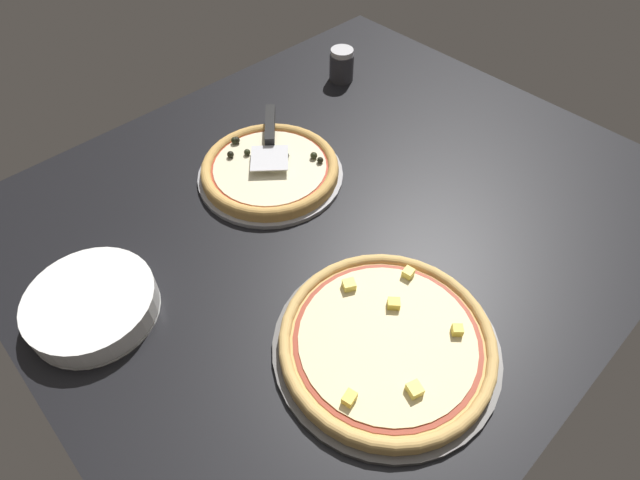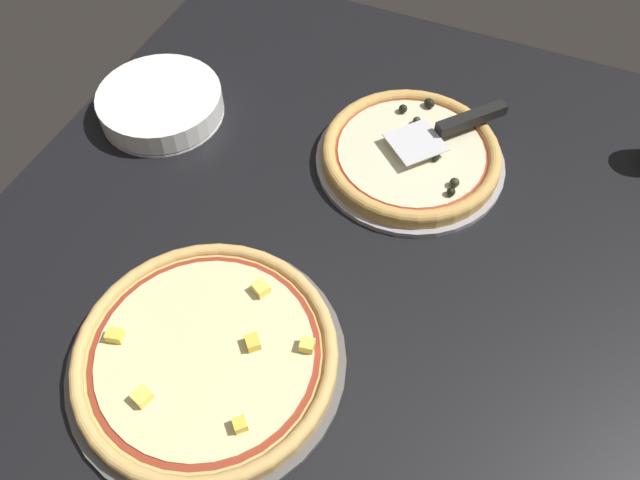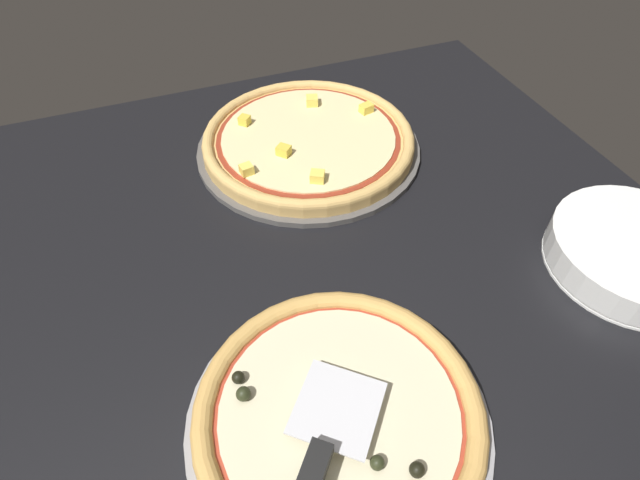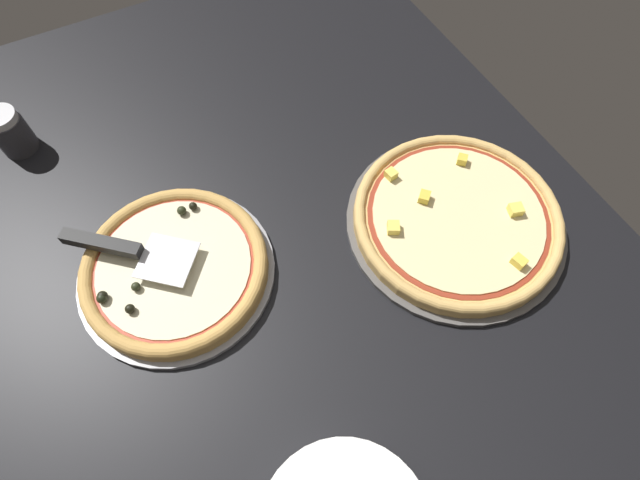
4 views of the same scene
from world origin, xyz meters
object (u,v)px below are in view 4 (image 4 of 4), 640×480
(parmesan_shaker, at_px, (10,132))
(pizza_back, at_px, (457,217))
(pizza_front, at_px, (174,267))
(serving_spatula, at_px, (116,247))

(parmesan_shaker, bearing_deg, pizza_back, 50.06)
(pizza_front, relative_size, serving_spatula, 1.53)
(pizza_front, height_order, parmesan_shaker, parmesan_shaker)
(serving_spatula, bearing_deg, pizza_front, 48.90)
(pizza_front, xyz_separation_m, pizza_back, (0.14, 0.47, -0.00))
(pizza_front, distance_m, parmesan_shaker, 0.44)
(pizza_front, xyz_separation_m, serving_spatula, (-0.06, -0.07, 0.03))
(pizza_front, height_order, serving_spatula, serving_spatula)
(pizza_front, distance_m, serving_spatula, 0.10)
(pizza_back, distance_m, parmesan_shaker, 0.85)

